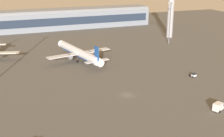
# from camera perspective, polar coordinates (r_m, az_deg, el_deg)

# --- Properties ---
(ground_plane) EXTENTS (416.00, 416.00, 0.00)m
(ground_plane) POSITION_cam_1_polar(r_m,az_deg,el_deg) (117.30, 2.97, -5.14)
(ground_plane) COLOR #56544F
(terminal_building) EXTENTS (143.95, 22.40, 16.40)m
(terminal_building) POSITION_cam_1_polar(r_m,az_deg,el_deg) (255.04, -8.71, 9.59)
(terminal_building) COLOR gray
(terminal_building) RESTS_ON ground
(control_tower) EXTENTS (8.00, 8.00, 44.78)m
(control_tower) POSITION_cam_1_polar(r_m,az_deg,el_deg) (218.84, 11.50, 12.61)
(control_tower) COLOR #A8A8B2
(control_tower) RESTS_ON ground
(airplane_far_stand) EXTENTS (36.73, 46.91, 12.12)m
(airplane_far_stand) POSITION_cam_1_polar(r_m,az_deg,el_deg) (160.32, -6.42, 3.08)
(airplane_far_stand) COLOR silver
(airplane_far_stand) RESTS_ON ground
(pushback_tug) EXTENTS (2.22, 3.30, 2.05)m
(pushback_tug) POSITION_cam_1_polar(r_m,az_deg,el_deg) (140.78, 15.62, -1.23)
(pushback_tug) COLOR white
(pushback_tug) RESTS_ON ground
(catering_truck) EXTENTS (6.12, 4.36, 3.05)m
(catering_truck) POSITION_cam_1_polar(r_m,az_deg,el_deg) (110.83, 20.13, -6.92)
(catering_truck) COLOR white
(catering_truck) RESTS_ON ground
(apron_light_east) EXTENTS (4.80, 0.90, 27.50)m
(apron_light_east) POSITION_cam_1_polar(r_m,az_deg,el_deg) (198.91, 11.24, 9.13)
(apron_light_east) COLOR slate
(apron_light_east) RESTS_ON ground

